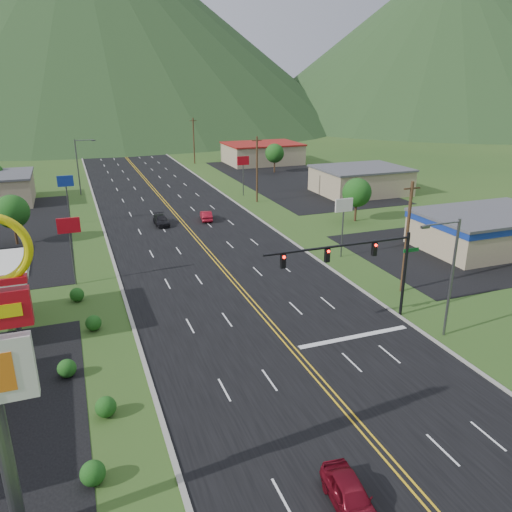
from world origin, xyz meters
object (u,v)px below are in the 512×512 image
object	(u,v)px
traffic_signal	(362,259)
streetlight_west	(79,163)
car_red_far	(206,216)
streetlight_east	(449,271)
car_red_near	(350,497)
car_dark_mid	(161,221)

from	to	relation	value
traffic_signal	streetlight_west	xyz separation A→B (m)	(-18.16, 56.00, -0.15)
car_red_far	streetlight_east	bearing A→B (deg)	110.87
traffic_signal	streetlight_east	bearing A→B (deg)	-40.39
car_red_near	car_dark_mid	xyz separation A→B (m)	(0.55, 48.68, -0.07)
car_red_far	car_red_near	bearing A→B (deg)	91.11
car_dark_mid	car_red_far	bearing A→B (deg)	1.90
car_red_near	car_red_far	bearing A→B (deg)	88.41
car_dark_mid	car_red_far	size ratio (longest dim) A/B	1.09
streetlight_west	car_red_far	distance (m)	27.53
car_red_near	car_red_far	size ratio (longest dim) A/B	1.04
traffic_signal	car_red_far	distance (m)	33.81
streetlight_east	streetlight_west	size ratio (longest dim) A/B	1.00
streetlight_west	streetlight_east	bearing A→B (deg)	-69.14
traffic_signal	streetlight_west	bearing A→B (deg)	107.97
car_dark_mid	car_red_far	world-z (taller)	car_red_far
streetlight_east	car_red_near	world-z (taller)	streetlight_east
traffic_signal	car_dark_mid	distance (m)	34.74
traffic_signal	car_red_far	bearing A→B (deg)	95.53
car_dark_mid	streetlight_east	bearing A→B (deg)	-69.27
traffic_signal	car_red_near	bearing A→B (deg)	-122.48
car_red_near	car_dark_mid	distance (m)	48.68
streetlight_west	car_red_near	distance (m)	72.17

